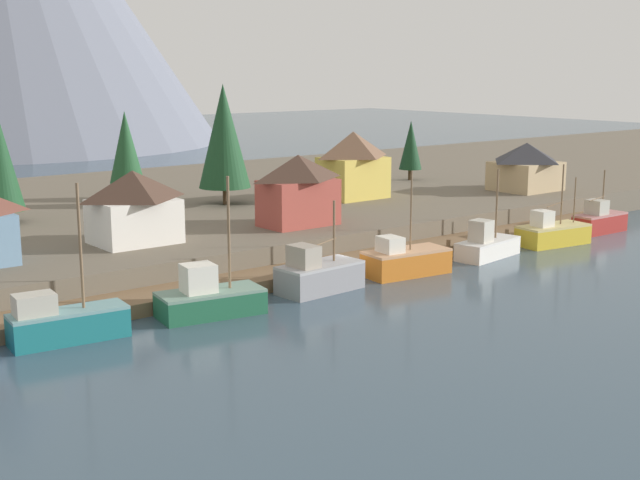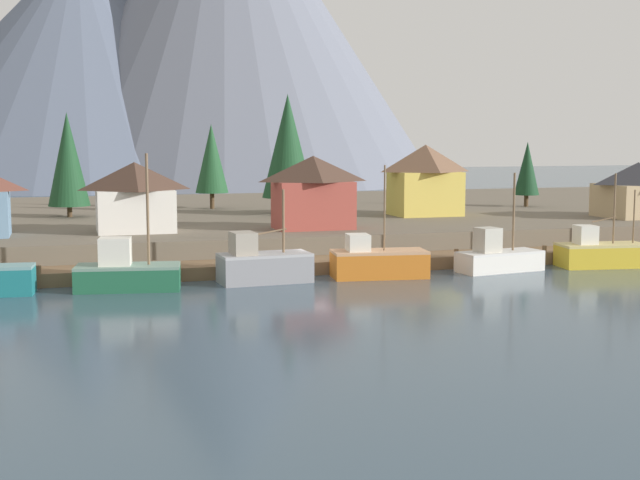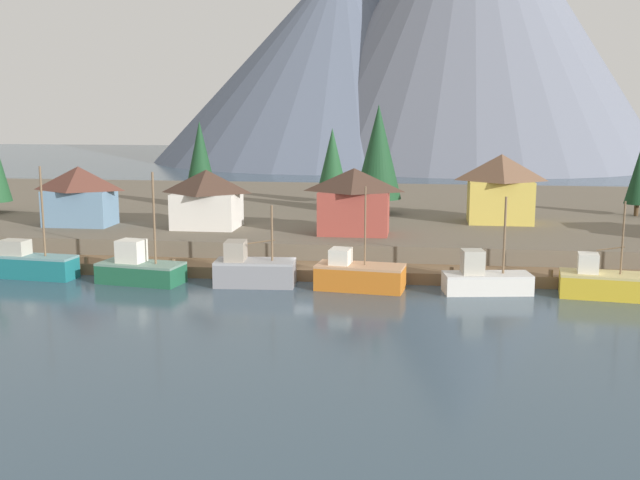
% 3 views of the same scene
% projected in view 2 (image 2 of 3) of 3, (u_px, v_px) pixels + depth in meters
% --- Properties ---
extents(ground_plane, '(400.00, 400.00, 1.00)m').
position_uv_depth(ground_plane, '(258.00, 250.00, 85.65)').
color(ground_plane, '#384C5B').
extents(dock, '(80.00, 4.00, 1.60)m').
position_uv_depth(dock, '(307.00, 266.00, 68.37)').
color(dock, brown).
rests_on(dock, ground_plane).
extents(shoreline_bank, '(400.00, 56.00, 2.50)m').
position_uv_depth(shoreline_bank, '(234.00, 221.00, 96.87)').
color(shoreline_bank, '#665B4C').
rests_on(shoreline_bank, ground_plane).
extents(mountain_west_peak, '(103.53, 103.53, 55.03)m').
position_uv_depth(mountain_west_peak, '(80.00, 64.00, 204.52)').
color(mountain_west_peak, slate).
rests_on(mountain_west_peak, ground_plane).
extents(mountain_central_peak, '(100.58, 100.58, 77.78)m').
position_uv_depth(mountain_central_peak, '(226.00, 17.00, 207.13)').
color(mountain_central_peak, slate).
rests_on(mountain_central_peak, ground_plane).
extents(fishing_boat_green, '(7.51, 4.21, 9.43)m').
position_uv_depth(fishing_boat_green, '(126.00, 273.00, 60.27)').
color(fishing_boat_green, '#1E5B3D').
rests_on(fishing_boat_green, ground_plane).
extents(fishing_boat_grey, '(6.79, 3.48, 6.76)m').
position_uv_depth(fishing_boat_grey, '(262.00, 265.00, 63.32)').
color(fishing_boat_grey, gray).
rests_on(fishing_boat_grey, ground_plane).
extents(fishing_boat_orange, '(7.42, 3.92, 8.46)m').
position_uv_depth(fishing_boat_orange, '(378.00, 262.00, 65.63)').
color(fishing_boat_orange, '#CC6B1E').
rests_on(fishing_boat_orange, ground_plane).
extents(fishing_boat_white, '(7.23, 3.68, 7.76)m').
position_uv_depth(fishing_boat_white, '(498.00, 258.00, 68.57)').
color(fishing_boat_white, silver).
rests_on(fishing_boat_white, ground_plane).
extents(fishing_boat_yellow, '(7.44, 3.98, 7.62)m').
position_uv_depth(fishing_boat_yellow, '(601.00, 253.00, 71.04)').
color(fishing_boat_yellow, gold).
rests_on(fishing_boat_yellow, ground_plane).
extents(house_tan, '(7.33, 6.49, 5.54)m').
position_uv_depth(house_tan, '(637.00, 189.00, 87.68)').
color(house_tan, tan).
rests_on(house_tan, shoreline_bank).
extents(house_yellow, '(6.99, 5.33, 7.27)m').
position_uv_depth(house_yellow, '(425.00, 179.00, 89.56)').
color(house_yellow, gold).
rests_on(house_yellow, shoreline_bank).
extents(house_white, '(6.73, 5.48, 5.94)m').
position_uv_depth(house_white, '(135.00, 196.00, 74.04)').
color(house_white, silver).
rests_on(house_white, shoreline_bank).
extents(house_red, '(7.02, 4.35, 6.41)m').
position_uv_depth(house_red, '(313.00, 192.00, 76.36)').
color(house_red, '#9E4238').
rests_on(house_red, shoreline_bank).
extents(conifer_near_right, '(3.71, 3.71, 9.53)m').
position_uv_depth(conifer_near_right, '(212.00, 158.00, 97.68)').
color(conifer_near_right, '#4C3823').
rests_on(conifer_near_right, shoreline_bank).
extents(conifer_mid_left, '(5.39, 5.39, 12.47)m').
position_uv_depth(conifer_mid_left, '(288.00, 146.00, 90.22)').
color(conifer_mid_left, '#4C3823').
rests_on(conifer_mid_left, shoreline_bank).
extents(conifer_mid_right, '(2.89, 2.89, 7.52)m').
position_uv_depth(conifer_mid_right, '(527.00, 169.00, 100.80)').
color(conifer_mid_right, '#4C3823').
rests_on(conifer_mid_right, shoreline_bank).
extents(conifer_back_left, '(4.16, 4.16, 10.53)m').
position_uv_depth(conifer_back_left, '(68.00, 159.00, 87.36)').
color(conifer_back_left, '#4C3823').
rests_on(conifer_back_left, shoreline_bank).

